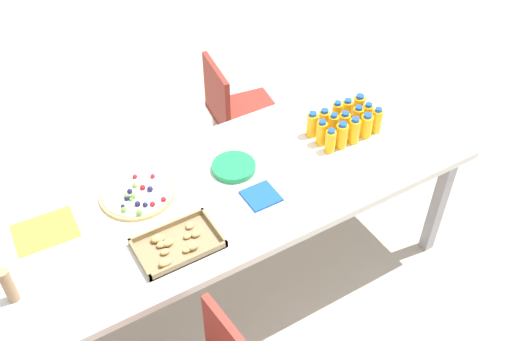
# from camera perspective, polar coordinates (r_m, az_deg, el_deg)

# --- Properties ---
(ground_plane) EXTENTS (12.00, 12.00, 0.00)m
(ground_plane) POSITION_cam_1_polar(r_m,az_deg,el_deg) (3.21, -2.08, -11.04)
(ground_plane) COLOR #B2A899
(party_table) EXTENTS (2.33, 0.86, 0.75)m
(party_table) POSITION_cam_1_polar(r_m,az_deg,el_deg) (2.70, -2.44, -2.33)
(party_table) COLOR silver
(party_table) RESTS_ON ground_plane
(chair_near_left) EXTENTS (0.45, 0.45, 0.83)m
(chair_near_left) POSITION_cam_1_polar(r_m,az_deg,el_deg) (3.52, -2.04, 6.09)
(chair_near_left) COLOR maroon
(chair_near_left) RESTS_ON ground_plane
(juice_bottle_0) EXTENTS (0.06, 0.06, 0.14)m
(juice_bottle_0) POSITION_cam_1_polar(r_m,az_deg,el_deg) (3.05, 10.20, 6.24)
(juice_bottle_0) COLOR #F9AC14
(juice_bottle_0) RESTS_ON party_table
(juice_bottle_1) EXTENTS (0.06, 0.06, 0.14)m
(juice_bottle_1) POSITION_cam_1_polar(r_m,az_deg,el_deg) (3.02, 9.04, 5.87)
(juice_bottle_1) COLOR #F9AD14
(juice_bottle_1) RESTS_ON party_table
(juice_bottle_2) EXTENTS (0.05, 0.05, 0.15)m
(juice_bottle_2) POSITION_cam_1_polar(r_m,az_deg,el_deg) (2.97, 8.04, 5.55)
(juice_bottle_2) COLOR #FAAC14
(juice_bottle_2) RESTS_ON party_table
(juice_bottle_3) EXTENTS (0.06, 0.06, 0.13)m
(juice_bottle_3) POSITION_cam_1_polar(r_m,az_deg,el_deg) (2.94, 6.78, 4.94)
(juice_bottle_3) COLOR #F9AE14
(juice_bottle_3) RESTS_ON party_table
(juice_bottle_4) EXTENTS (0.06, 0.06, 0.14)m
(juice_bottle_4) POSITION_cam_1_polar(r_m,az_deg,el_deg) (2.90, 5.61, 4.58)
(juice_bottle_4) COLOR #FAAD14
(juice_bottle_4) RESTS_ON party_table
(juice_bottle_5) EXTENTS (0.05, 0.05, 0.13)m
(juice_bottle_5) POSITION_cam_1_polar(r_m,az_deg,el_deg) (3.01, 11.04, 5.47)
(juice_bottle_5) COLOR #F9AC14
(juice_bottle_5) RESTS_ON party_table
(juice_bottle_6) EXTENTS (0.05, 0.05, 0.14)m
(juice_bottle_6) POSITION_cam_1_polar(r_m,az_deg,el_deg) (2.97, 10.09, 5.13)
(juice_bottle_6) COLOR #FAAC14
(juice_bottle_6) RESTS_ON party_table
(juice_bottle_7) EXTENTS (0.06, 0.06, 0.13)m
(juice_bottle_7) POSITION_cam_1_polar(r_m,az_deg,el_deg) (2.93, 8.78, 4.62)
(juice_bottle_7) COLOR #FAAE14
(juice_bottle_7) RESTS_ON party_table
(juice_bottle_8) EXTENTS (0.05, 0.05, 0.15)m
(juice_bottle_8) POSITION_cam_1_polar(r_m,az_deg,el_deg) (2.89, 7.68, 4.36)
(juice_bottle_8) COLOR #F9AB14
(juice_bottle_8) RESTS_ON party_table
(juice_bottle_9) EXTENTS (0.05, 0.05, 0.14)m
(juice_bottle_9) POSITION_cam_1_polar(r_m,az_deg,el_deg) (2.85, 6.56, 3.74)
(juice_bottle_9) COLOR #F9AD14
(juice_bottle_9) RESTS_ON party_table
(juice_bottle_10) EXTENTS (0.05, 0.05, 0.14)m
(juice_bottle_10) POSITION_cam_1_polar(r_m,az_deg,el_deg) (2.97, 11.96, 4.88)
(juice_bottle_10) COLOR #FAAE14
(juice_bottle_10) RESTS_ON party_table
(juice_bottle_11) EXTENTS (0.06, 0.06, 0.14)m
(juice_bottle_11) POSITION_cam_1_polar(r_m,az_deg,el_deg) (2.93, 10.95, 4.39)
(juice_bottle_11) COLOR #FAAD14
(juice_bottle_11) RESTS_ON party_table
(juice_bottle_12) EXTENTS (0.06, 0.06, 0.15)m
(juice_bottle_12) POSITION_cam_1_polar(r_m,az_deg,el_deg) (2.88, 9.76, 3.92)
(juice_bottle_12) COLOR #F9AE14
(juice_bottle_12) RESTS_ON party_table
(juice_bottle_13) EXTENTS (0.06, 0.06, 0.15)m
(juice_bottle_13) POSITION_cam_1_polar(r_m,az_deg,el_deg) (2.84, 8.53, 3.46)
(juice_bottle_13) COLOR #FAAB14
(juice_bottle_13) RESTS_ON party_table
(juice_bottle_14) EXTENTS (0.05, 0.05, 0.13)m
(juice_bottle_14) POSITION_cam_1_polar(r_m,az_deg,el_deg) (2.81, 7.43, 2.93)
(juice_bottle_14) COLOR #F9AC14
(juice_bottle_14) RESTS_ON party_table
(fruit_pizza) EXTENTS (0.34, 0.34, 0.05)m
(fruit_pizza) POSITION_cam_1_polar(r_m,az_deg,el_deg) (2.64, -11.76, -2.22)
(fruit_pizza) COLOR tan
(fruit_pizza) RESTS_ON party_table
(snack_tray) EXTENTS (0.35, 0.23, 0.04)m
(snack_tray) POSITION_cam_1_polar(r_m,az_deg,el_deg) (2.41, -7.94, -7.26)
(snack_tray) COLOR olive
(snack_tray) RESTS_ON party_table
(plate_stack) EXTENTS (0.21, 0.21, 0.03)m
(plate_stack) POSITION_cam_1_polar(r_m,az_deg,el_deg) (2.72, -2.24, 0.35)
(plate_stack) COLOR #1E8C4C
(plate_stack) RESTS_ON party_table
(napkin_stack) EXTENTS (0.15, 0.15, 0.01)m
(napkin_stack) POSITION_cam_1_polar(r_m,az_deg,el_deg) (2.59, 0.50, -2.55)
(napkin_stack) COLOR #194CA5
(napkin_stack) RESTS_ON party_table
(cardboard_tube) EXTENTS (0.04, 0.04, 0.17)m
(cardboard_tube) POSITION_cam_1_polar(r_m,az_deg,el_deg) (2.36, -23.46, -10.49)
(cardboard_tube) COLOR #9E7A56
(cardboard_tube) RESTS_ON party_table
(paper_folder) EXTENTS (0.27, 0.21, 0.01)m
(paper_folder) POSITION_cam_1_polar(r_m,az_deg,el_deg) (2.61, -20.27, -5.66)
(paper_folder) COLOR yellow
(paper_folder) RESTS_ON party_table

